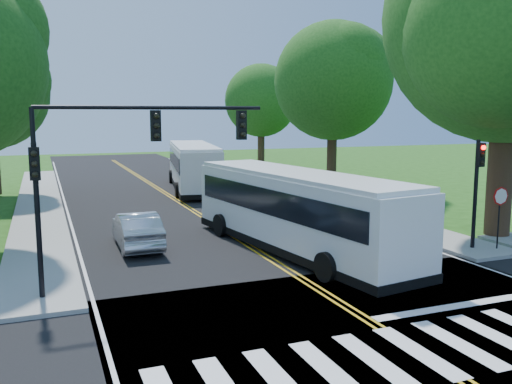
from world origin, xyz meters
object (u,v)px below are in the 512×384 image
signal_ne (477,179)px  suv (332,214)px  signal_nw (118,153)px  dark_sedan (288,196)px  bus_follow (193,166)px  bus_lead (296,210)px  hatchback (137,230)px

signal_ne → suv: bearing=117.1°
signal_nw → dark_sedan: (11.64, 12.70, -3.72)m
signal_nw → suv: 13.05m
signal_nw → signal_ne: bearing=0.0°
bus_follow → dark_sedan: bus_follow is taller
signal_nw → signal_ne: signal_nw is taller
bus_follow → suv: (2.67, -16.00, -1.07)m
bus_lead → suv: bearing=-144.4°
signal_nw → suv: size_ratio=1.44×
hatchback → dark_sedan: bearing=-144.7°
bus_follow → hatchback: bus_follow is taller
signal_nw → dark_sedan: 17.62m
suv → bus_follow: bearing=-81.1°
signal_ne → bus_follow: 22.90m
bus_follow → dark_sedan: size_ratio=2.96×
bus_follow → dark_sedan: 10.09m
bus_follow → suv: size_ratio=2.65×
signal_nw → suv: signal_nw is taller
dark_sedan → suv: bearing=72.1°
suv → dark_sedan: bearing=-96.8°
signal_ne → bus_lead: size_ratio=0.34×
bus_follow → dark_sedan: bearing=119.5°
hatchback → dark_sedan: hatchback is taller
signal_ne → suv: (-3.13, 6.12, -2.26)m
signal_ne → dark_sedan: bearing=100.8°
signal_nw → suv: (10.92, 6.13, -3.68)m
signal_ne → hatchback: signal_ne is taller
signal_ne → bus_lead: bearing=159.0°
bus_lead → suv: bus_lead is taller
bus_lead → bus_follow: 19.55m
bus_follow → suv: 16.26m
dark_sedan → bus_follow: bearing=-82.0°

